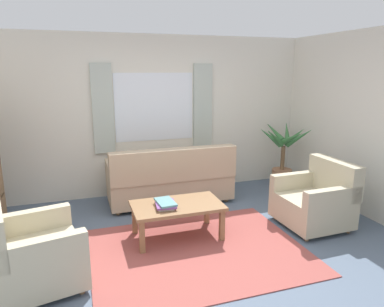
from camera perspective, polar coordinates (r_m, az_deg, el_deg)
ground_plane at (r=4.20m, az=1.04°, el=-15.65°), size 6.24×6.24×0.00m
wall_back at (r=5.90m, az=-6.22°, el=6.13°), size 5.32×0.12×2.60m
window_with_curtains at (r=5.80m, az=-6.08°, el=7.51°), size 1.98×0.07×1.40m
area_rug at (r=4.20m, az=1.04°, el=-15.58°), size 2.42×1.90×0.01m
couch at (r=5.49m, az=-3.50°, el=-4.34°), size 1.90×0.82×0.92m
armchair_left at (r=3.76m, az=-25.03°, el=-14.57°), size 0.98×1.00×0.88m
armchair_right at (r=4.98m, az=19.58°, el=-7.18°), size 0.84×0.86×0.88m
coffee_table at (r=4.36m, az=-2.43°, el=-8.94°), size 1.10×0.64×0.44m
book_stack_on_table at (r=4.25m, az=-4.37°, el=-8.20°), size 0.27×0.35×0.07m
potted_plant at (r=6.31m, az=14.59°, el=-0.71°), size 0.95×1.20×1.16m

